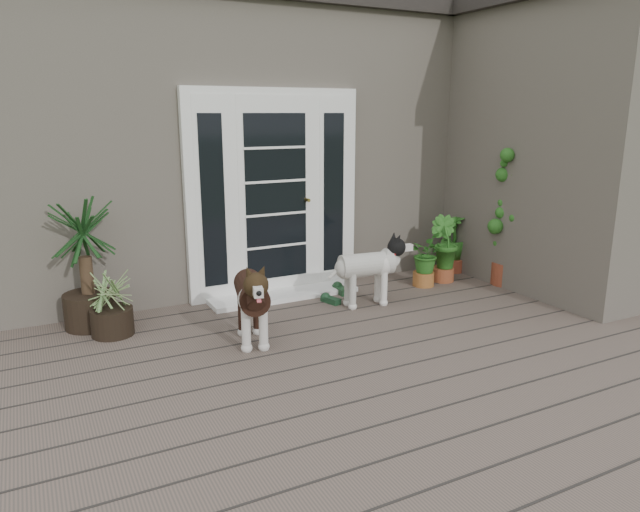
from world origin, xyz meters
name	(u,v)px	position (x,y,z in m)	size (l,w,h in m)	color
deck	(410,371)	(0.00, 0.40, 0.06)	(6.20, 4.60, 0.12)	#6B5B4C
house_main	(229,148)	(0.00, 4.65, 1.55)	(7.40, 4.00, 3.10)	#665E54
roof_main	(224,18)	(0.00, 4.65, 3.20)	(7.60, 4.20, 0.20)	#2D2826
house_wing	(571,157)	(2.90, 1.50, 1.55)	(1.60, 2.40, 3.10)	#665E54
door_unit	(274,194)	(-0.20, 2.60, 1.19)	(1.90, 0.14, 2.15)	white
door_step	(284,295)	(-0.20, 2.40, 0.14)	(1.60, 0.40, 0.05)	white
brindle_dog	(252,306)	(-0.94, 1.37, 0.45)	(0.34, 0.79, 0.66)	black
white_dog	(366,276)	(0.44, 1.77, 0.43)	(0.32, 0.75, 0.62)	white
spider_plant	(110,300)	(-1.97, 2.10, 0.44)	(0.61, 0.61, 0.65)	#7B9D61
yucca	(85,261)	(-2.12, 2.40, 0.74)	(0.86, 0.86, 1.25)	black
herb_a	(424,264)	(1.37, 2.05, 0.37)	(0.40, 0.40, 0.50)	#21641C
herb_b	(443,258)	(1.69, 2.11, 0.39)	(0.37, 0.37, 0.55)	#1E5F1B
herb_c	(453,248)	(2.07, 2.40, 0.41)	(0.37, 0.37, 0.58)	#1B5E1B
sapling	(512,205)	(2.25, 1.67, 1.03)	(0.54, 0.54, 1.82)	#18561B
clog_left	(331,299)	(0.15, 1.99, 0.16)	(0.12, 0.26, 0.08)	#16371F
clog_right	(341,289)	(0.40, 2.23, 0.16)	(0.14, 0.29, 0.09)	#15361B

